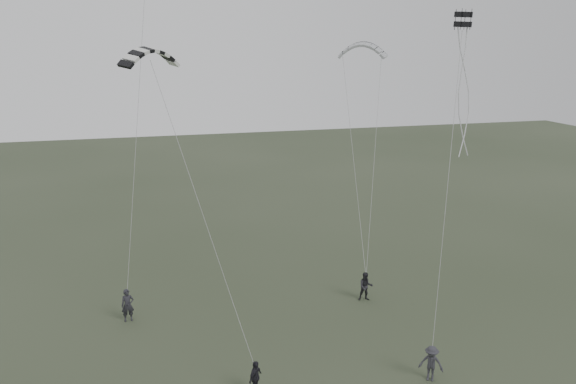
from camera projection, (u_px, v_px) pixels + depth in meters
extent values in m
plane|color=#2D3724|center=(299.00, 369.00, 25.92)|extent=(140.00, 140.00, 0.00)
imported|color=black|center=(128.00, 305.00, 30.19)|extent=(0.69, 0.47, 1.82)
imported|color=black|center=(366.00, 287.00, 32.64)|extent=(0.94, 0.79, 1.71)
imported|color=black|center=(255.00, 378.00, 23.90)|extent=(0.89, 0.92, 1.55)
imported|color=#2B2B30|center=(431.00, 363.00, 24.86)|extent=(1.24, 1.12, 1.67)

